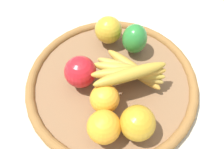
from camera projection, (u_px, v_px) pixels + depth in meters
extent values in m
plane|color=beige|center=(112.00, 85.00, 0.65)|extent=(2.40, 2.40, 0.00)
cylinder|color=brown|center=(112.00, 83.00, 0.64)|extent=(0.44, 0.44, 0.02)
torus|color=brown|center=(112.00, 81.00, 0.64)|extent=(0.45, 0.45, 0.02)
sphere|color=orange|center=(105.00, 99.00, 0.55)|extent=(0.10, 0.10, 0.07)
sphere|color=red|center=(80.00, 72.00, 0.59)|extent=(0.11, 0.11, 0.08)
ellipsoid|color=#27772F|center=(135.00, 39.00, 0.65)|extent=(0.10, 0.10, 0.08)
sphere|color=gold|center=(108.00, 30.00, 0.67)|extent=(0.08, 0.08, 0.08)
ellipsoid|color=#B68632|center=(133.00, 69.00, 0.63)|extent=(0.18, 0.05, 0.03)
ellipsoid|color=#AD8B3B|center=(129.00, 70.00, 0.61)|extent=(0.17, 0.11, 0.03)
ellipsoid|color=gold|center=(128.00, 71.00, 0.59)|extent=(0.16, 0.14, 0.03)
ellipsoid|color=#BC8B31|center=(129.00, 73.00, 0.57)|extent=(0.13, 0.17, 0.03)
ellipsoid|color=#AC892E|center=(130.00, 74.00, 0.55)|extent=(0.09, 0.18, 0.03)
sphere|color=orange|center=(104.00, 127.00, 0.51)|extent=(0.08, 0.08, 0.07)
sphere|color=#BB8920|center=(138.00, 123.00, 0.51)|extent=(0.11, 0.11, 0.08)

